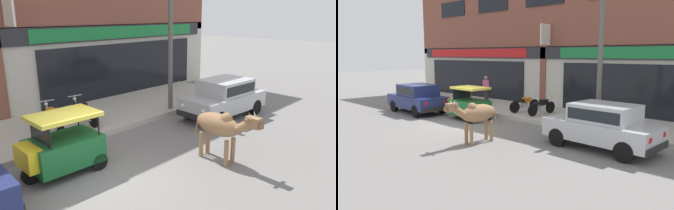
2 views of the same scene
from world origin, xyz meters
The scene contains 8 objects.
ground_plane centered at (0.00, 0.00, 0.00)m, with size 90.00×90.00×0.00m, color slate.
sidewalk centered at (0.00, 4.08, 0.09)m, with size 19.00×3.76×0.18m, color #B7AFA3.
cow centered at (2.75, -1.52, 1.01)m, with size 0.61×2.15×1.61m.
car_1 centered at (6.19, 0.68, 0.81)m, with size 3.68×1.80×1.46m.
auto_rickshaw centered at (-0.51, 0.95, 0.66)m, with size 2.00×1.20×1.52m.
motorcycle_0 centered at (0.64, 3.58, 0.56)m, with size 0.62×1.80×0.88m.
motorcycle_1 centered at (1.76, 3.49, 0.56)m, with size 0.52×1.81×0.88m.
utility_pole centered at (5.11, 2.50, 2.79)m, with size 0.18×0.18×5.22m, color #595651.
Camera 1 is at (-4.17, -6.14, 3.88)m, focal length 35.00 mm.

